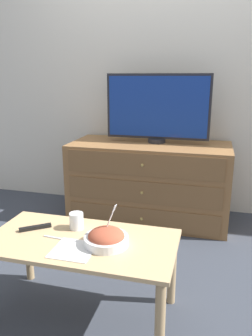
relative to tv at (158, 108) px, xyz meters
name	(u,v)px	position (x,y,z in m)	size (l,w,h in m)	color
ground_plane	(170,205)	(0.10, 0.26, -0.94)	(12.00, 12.00, 0.00)	#383D47
wall_back	(176,62)	(0.10, 0.28, 0.36)	(12.00, 0.05, 2.60)	silver
dresser	(149,181)	(-0.05, -0.06, -0.61)	(1.30, 0.59, 0.65)	olive
tv	(158,108)	(0.00, 0.00, 0.00)	(0.85, 0.14, 0.55)	#232328
coffee_table	(81,251)	(-0.14, -1.33, -0.59)	(0.93, 0.47, 0.42)	tan
takeout_bowl	(106,238)	(-0.01, -1.34, -0.49)	(0.21, 0.21, 0.20)	silver
drink_cup	(76,222)	(-0.21, -1.22, -0.48)	(0.07, 0.07, 0.09)	white
napkin	(74,250)	(-0.13, -1.43, -0.52)	(0.19, 0.19, 0.00)	white
knife	(59,238)	(-0.25, -1.35, -0.52)	(0.17, 0.02, 0.01)	silver
remote_control	(35,228)	(-0.41, -1.28, -0.51)	(0.14, 0.12, 0.02)	black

